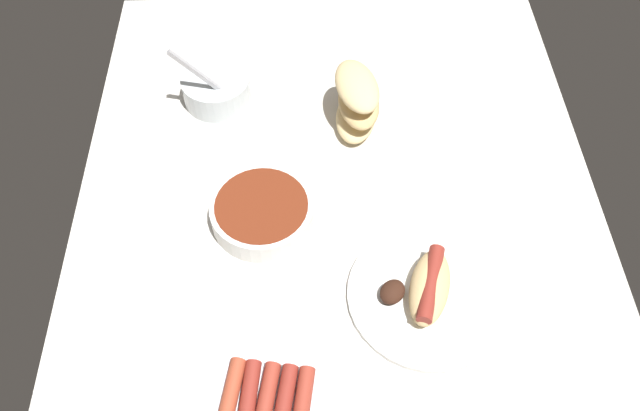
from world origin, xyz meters
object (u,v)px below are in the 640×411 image
bowl_coleslaw (216,87)px  plate_sausages (268,399)px  bread_stack (357,102)px  bowl_chili (262,209)px  plate_hotdog_assembled (427,292)px

bowl_coleslaw → plate_sausages: bearing=10.1°
bowl_coleslaw → bread_stack: bearing=75.2°
bowl_chili → plate_sausages: bearing=2.4°
bread_stack → plate_sausages: 55.26cm
bread_stack → bowl_chili: size_ratio=0.88×
plate_sausages → bread_stack: bearing=163.4°
plate_hotdog_assembled → bowl_coleslaw: bearing=-141.7°
plate_sausages → bowl_coleslaw: size_ratio=1.41×
bread_stack → bowl_chili: 27.49cm
bowl_coleslaw → bowl_chili: bearing=18.2°
bowl_coleslaw → plate_hotdog_assembled: bearing=38.3°
bread_stack → bowl_coleslaw: size_ratio=1.00×
bowl_chili → bowl_coleslaw: bearing=-161.8°
plate_hotdog_assembled → bread_stack: bread_stack is taller
bowl_chili → bowl_coleslaw: size_ratio=1.13×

